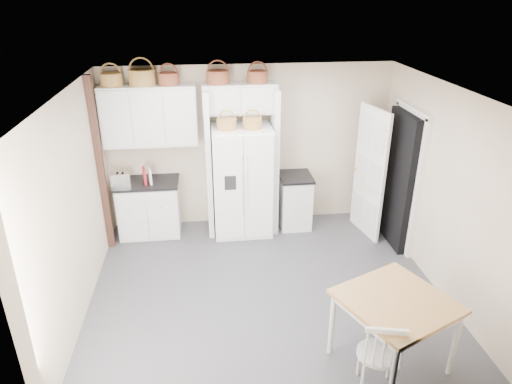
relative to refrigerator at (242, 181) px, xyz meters
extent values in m
plane|color=#404145|center=(0.15, -1.62, -0.87)|extent=(4.50, 4.50, 0.00)
plane|color=white|center=(0.15, -1.62, 1.73)|extent=(4.50, 4.50, 0.00)
plane|color=tan|center=(0.15, 0.38, 0.43)|extent=(4.50, 0.00, 4.50)
plane|color=tan|center=(-2.10, -1.62, 0.43)|extent=(0.00, 4.00, 4.00)
plane|color=tan|center=(2.40, -1.62, 0.43)|extent=(0.00, 4.00, 4.00)
cube|color=white|center=(0.00, 0.00, 0.00)|extent=(0.90, 0.72, 1.74)
cube|color=silver|center=(-1.48, 0.08, -0.44)|extent=(0.93, 0.59, 0.86)
cube|color=silver|center=(0.87, 0.08, -0.45)|extent=(0.48, 0.58, 0.85)
cube|color=#AC7C3A|center=(1.27, -3.07, -0.46)|extent=(1.30, 1.30, 0.82)
cube|color=silver|center=(1.01, -3.37, -0.43)|extent=(0.50, 0.47, 0.87)
cube|color=black|center=(-1.48, 0.08, 0.01)|extent=(0.97, 0.63, 0.04)
cube|color=black|center=(0.87, 0.08, 0.00)|extent=(0.52, 0.62, 0.04)
cube|color=silver|center=(-1.84, -0.02, 0.13)|extent=(0.29, 0.18, 0.20)
cube|color=#A6151E|center=(-1.49, 0.00, 0.16)|extent=(0.07, 0.17, 0.25)
cube|color=white|center=(-1.41, 0.00, 0.15)|extent=(0.07, 0.16, 0.24)
cylinder|color=brown|center=(-1.83, 0.21, 1.57)|extent=(0.32, 0.32, 0.18)
cylinder|color=brown|center=(-1.40, 0.21, 1.59)|extent=(0.38, 0.38, 0.22)
cylinder|color=maroon|center=(-1.03, 0.21, 1.56)|extent=(0.30, 0.30, 0.17)
cylinder|color=maroon|center=(-0.32, 0.21, 1.57)|extent=(0.34, 0.34, 0.19)
cylinder|color=maroon|center=(0.27, 0.21, 1.57)|extent=(0.30, 0.30, 0.17)
cylinder|color=brown|center=(-0.22, -0.10, 0.95)|extent=(0.29, 0.29, 0.16)
cylinder|color=brown|center=(0.15, -0.10, 0.95)|extent=(0.29, 0.29, 0.15)
cube|color=silver|center=(-1.35, 0.21, 1.03)|extent=(1.40, 0.34, 0.90)
cube|color=silver|center=(0.00, 0.21, 1.25)|extent=(1.12, 0.34, 0.45)
cube|color=silver|center=(-0.51, 0.08, 0.28)|extent=(0.08, 0.60, 2.30)
cube|color=silver|center=(0.51, 0.08, 0.28)|extent=(0.08, 0.60, 2.30)
cube|color=black|center=(-2.05, -0.27, 0.43)|extent=(0.09, 0.09, 2.60)
cube|color=black|center=(2.31, -0.62, 0.15)|extent=(0.18, 0.85, 2.05)
cube|color=white|center=(1.95, -0.29, 0.15)|extent=(0.21, 0.79, 2.05)
camera|label=1|loc=(-0.55, -6.56, 2.80)|focal=32.00mm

